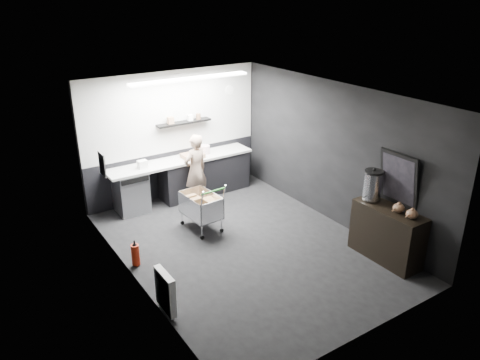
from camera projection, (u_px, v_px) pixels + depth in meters
floor at (245, 246)px, 8.30m from camera, size 5.50×5.50×0.00m
ceiling at (246, 95)px, 7.26m from camera, size 5.50×5.50×0.00m
wall_back at (173, 135)px, 9.90m from camera, size 5.50×0.00×5.50m
wall_front at (372, 247)px, 5.66m from camera, size 5.50×0.00×5.50m
wall_left at (131, 204)px, 6.77m from camera, size 0.00×5.50×5.50m
wall_right at (334, 154)px, 8.79m from camera, size 0.00×5.50×5.50m
kitchen_wall_panel at (172, 112)px, 9.70m from camera, size 3.95×0.02×1.70m
dado_panel at (176, 172)px, 10.22m from camera, size 3.95×0.02×1.00m
floating_shelf at (184, 122)px, 9.80m from camera, size 1.20×0.22×0.04m
wall_clock at (230, 90)px, 10.28m from camera, size 0.20×0.03×0.20m
poster at (102, 164)px, 7.71m from camera, size 0.02×0.30×0.40m
poster_red_band at (102, 160)px, 7.68m from camera, size 0.02×0.22×0.10m
radiator at (165, 291)px, 6.49m from camera, size 0.10×0.50×0.60m
ceiling_strip at (190, 79)px, 8.70m from camera, size 2.40×0.20×0.04m
prep_counter at (188, 177)px, 10.06m from camera, size 3.20×0.61×0.90m
person at (196, 171)px, 9.57m from camera, size 0.63×0.48×1.54m
shopping_cart at (201, 207)px, 8.73m from camera, size 0.56×0.89×0.95m
sideboard at (387, 226)px, 7.74m from camera, size 0.53×1.23×1.85m
fire_extinguisher at (135, 254)px, 7.64m from camera, size 0.14×0.14×0.45m
cardboard_box at (193, 156)px, 9.89m from camera, size 0.44×0.34×0.09m
pink_tub at (205, 150)px, 10.08m from camera, size 0.20×0.20×0.20m
white_container at (142, 164)px, 9.31m from camera, size 0.19×0.15×0.16m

